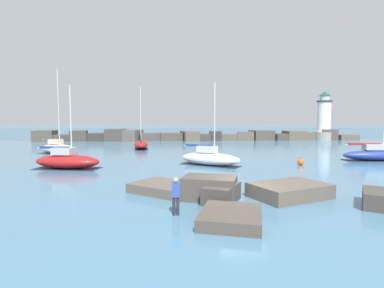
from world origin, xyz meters
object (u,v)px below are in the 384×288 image
at_px(sailboat_moored_4, 377,154).
at_px(person_on_rocks, 176,194).
at_px(lighthouse, 324,120).
at_px(sailboat_moored_2, 210,158).
at_px(sailboat_moored_1, 141,145).
at_px(sailboat_moored_0, 67,161).
at_px(mooring_buoy_orange_near, 301,162).
at_px(sailboat_moored_3, 57,148).

distance_m(sailboat_moored_4, person_on_rocks, 28.40).
xyz_separation_m(lighthouse, sailboat_moored_2, (-30.73, -37.10, -3.89)).
bearing_deg(sailboat_moored_1, sailboat_moored_0, -104.07).
bearing_deg(sailboat_moored_0, sailboat_moored_1, 75.93).
bearing_deg(sailboat_moored_1, mooring_buoy_orange_near, -46.27).
bearing_deg(mooring_buoy_orange_near, sailboat_moored_3, 156.13).
height_order(lighthouse, sailboat_moored_4, lighthouse).
relative_size(sailboat_moored_0, mooring_buoy_orange_near, 9.06).
relative_size(sailboat_moored_0, sailboat_moored_2, 0.95).
bearing_deg(sailboat_moored_3, sailboat_moored_1, 29.36).
distance_m(lighthouse, sailboat_moored_0, 58.50).
bearing_deg(sailboat_moored_0, lighthouse, 40.99).
bearing_deg(lighthouse, person_on_rocks, -123.07).
bearing_deg(mooring_buoy_orange_near, person_on_rocks, -129.89).
relative_size(sailboat_moored_2, sailboat_moored_4, 0.86).
xyz_separation_m(sailboat_moored_0, person_on_rocks, (9.83, -14.28, 0.27)).
xyz_separation_m(sailboat_moored_0, sailboat_moored_3, (-5.76, 13.06, 0.02)).
xyz_separation_m(lighthouse, mooring_buoy_orange_near, (-21.76, -37.64, -4.29)).
bearing_deg(mooring_buoy_orange_near, sailboat_moored_4, 15.46).
bearing_deg(sailboat_moored_1, person_on_rocks, -81.32).
relative_size(sailboat_moored_0, sailboat_moored_4, 0.82).
bearing_deg(person_on_rocks, mooring_buoy_orange_near, 50.11).
xyz_separation_m(sailboat_moored_0, sailboat_moored_4, (32.10, 3.35, -0.03)).
relative_size(sailboat_moored_3, sailboat_moored_4, 1.20).
xyz_separation_m(sailboat_moored_2, sailboat_moored_3, (-19.09, 11.87, 0.03)).
bearing_deg(sailboat_moored_2, person_on_rocks, -102.75).
bearing_deg(lighthouse, sailboat_moored_3, -153.15).
bearing_deg(sailboat_moored_4, sailboat_moored_1, 150.25).
bearing_deg(person_on_rocks, lighthouse, 56.93).
distance_m(sailboat_moored_2, person_on_rocks, 15.86).
bearing_deg(person_on_rocks, sailboat_moored_3, 119.70).
xyz_separation_m(sailboat_moored_0, mooring_buoy_orange_near, (22.30, 0.64, -0.41)).
xyz_separation_m(lighthouse, sailboat_moored_4, (-11.96, -34.93, -3.91)).
bearing_deg(sailboat_moored_1, sailboat_moored_4, -29.75).
height_order(sailboat_moored_3, mooring_buoy_orange_near, sailboat_moored_3).
bearing_deg(sailboat_moored_3, mooring_buoy_orange_near, -23.87).
relative_size(sailboat_moored_4, person_on_rocks, 5.25).
distance_m(lighthouse, person_on_rocks, 62.83).
bearing_deg(sailboat_moored_0, mooring_buoy_orange_near, 1.64).
bearing_deg(sailboat_moored_2, lighthouse, 50.36).
relative_size(sailboat_moored_1, person_on_rocks, 5.49).
bearing_deg(sailboat_moored_1, lighthouse, 26.16).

